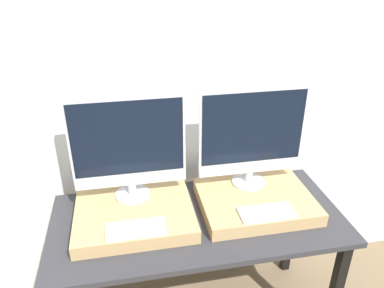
# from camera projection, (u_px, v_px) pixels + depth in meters

# --- Properties ---
(wall_back) EXTENTS (8.00, 0.04, 2.60)m
(wall_back) POSITION_uv_depth(u_px,v_px,m) (183.00, 88.00, 2.00)
(wall_back) COLOR silver
(wall_back) RESTS_ON ground_plane
(workbench) EXTENTS (1.47, 0.67, 0.75)m
(workbench) POSITION_uv_depth(u_px,v_px,m) (198.00, 231.00, 1.94)
(workbench) COLOR #2D2D33
(workbench) RESTS_ON ground_plane
(wooden_riser_left) EXTENTS (0.58, 0.45, 0.07)m
(wooden_riser_left) POSITION_uv_depth(u_px,v_px,m) (135.00, 215.00, 1.86)
(wooden_riser_left) COLOR tan
(wooden_riser_left) RESTS_ON workbench
(monitor_left) EXTENTS (0.56, 0.18, 0.54)m
(monitor_left) POSITION_uv_depth(u_px,v_px,m) (129.00, 147.00, 1.82)
(monitor_left) COLOR silver
(monitor_left) RESTS_ON wooden_riser_left
(keyboard_left) EXTENTS (0.27, 0.12, 0.01)m
(keyboard_left) POSITION_uv_depth(u_px,v_px,m) (136.00, 229.00, 1.70)
(keyboard_left) COLOR silver
(keyboard_left) RESTS_ON wooden_riser_left
(wooden_riser_right) EXTENTS (0.58, 0.45, 0.07)m
(wooden_riser_right) POSITION_uv_depth(u_px,v_px,m) (255.00, 201.00, 1.96)
(wooden_riser_right) COLOR tan
(wooden_riser_right) RESTS_ON workbench
(monitor_right) EXTENTS (0.56, 0.18, 0.54)m
(monitor_right) POSITION_uv_depth(u_px,v_px,m) (252.00, 136.00, 1.92)
(monitor_right) COLOR silver
(monitor_right) RESTS_ON wooden_riser_right
(keyboard_right) EXTENTS (0.27, 0.12, 0.01)m
(keyboard_right) POSITION_uv_depth(u_px,v_px,m) (267.00, 212.00, 1.81)
(keyboard_right) COLOR silver
(keyboard_right) RESTS_ON wooden_riser_right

